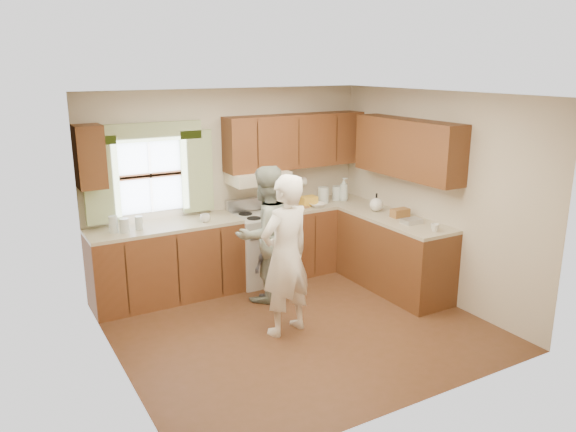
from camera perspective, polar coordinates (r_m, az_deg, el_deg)
room at (r=5.85m, az=1.10°, el=-0.08°), size 3.80×3.80×3.80m
kitchen_fixtures at (r=7.15m, az=0.87°, el=-0.63°), size 3.80×2.25×2.15m
stove at (r=7.42m, az=-2.64°, el=-3.07°), size 0.76×0.67×1.07m
woman_left at (r=5.85m, az=-0.26°, el=-4.05°), size 0.70×0.54×1.73m
woman_right at (r=6.71m, az=-2.27°, el=-1.85°), size 0.89×0.74×1.65m
child at (r=6.85m, az=-1.93°, el=-4.99°), size 0.54×0.39×0.85m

